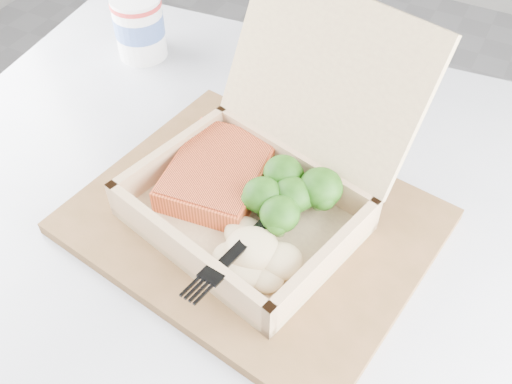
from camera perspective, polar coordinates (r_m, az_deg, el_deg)
The scene contains 9 objects.
cafe_table at distance 0.77m, azimuth -3.95°, elevation -11.72°, with size 0.84×0.84×0.72m.
serving_tray at distance 0.61m, azimuth -0.27°, elevation -2.96°, with size 0.35×0.28×0.02m, color brown.
takeout_container at distance 0.59m, azimuth 1.37°, elevation 2.49°, with size 0.28×0.29×0.20m.
salmon_fillet at distance 0.62m, azimuth -3.73°, elevation 1.93°, with size 0.10×0.13×0.03m, color #E45B2C.
broccoli_pile at distance 0.58m, azimuth 3.62°, elevation -0.85°, with size 0.11×0.11×0.04m, color #2C6B17, non-canonical shape.
mashed_potatoes at distance 0.55m, azimuth -0.41°, elevation -5.65°, with size 0.09×0.07×0.03m, color #D5BB8A.
plastic_fork at distance 0.55m, azimuth 0.55°, elevation -3.21°, with size 0.03×0.15×0.02m.
paper_cup at distance 0.85m, azimuth -11.61°, elevation 16.03°, with size 0.07×0.07×0.09m.
receipt at distance 0.73m, azimuth 7.51°, elevation 6.31°, with size 0.08×0.15×0.00m, color silver.
Camera 1 is at (-0.11, -0.29, 1.20)m, focal length 40.00 mm.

